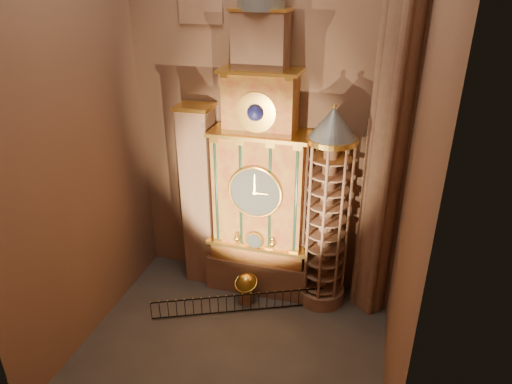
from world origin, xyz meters
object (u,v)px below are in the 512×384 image
(astronomical_clock, at_px, (260,178))
(celestial_globe, at_px, (246,286))
(stair_turret, at_px, (326,213))
(iron_railing, at_px, (239,303))
(portrait_tower, at_px, (200,197))

(astronomical_clock, distance_m, celestial_globe, 5.86)
(stair_turret, bearing_deg, iron_railing, -149.66)
(astronomical_clock, distance_m, iron_railing, 6.64)
(astronomical_clock, height_order, celestial_globe, astronomical_clock)
(portrait_tower, bearing_deg, celestial_globe, -28.86)
(celestial_globe, bearing_deg, astronomical_clock, 79.54)
(stair_turret, bearing_deg, portrait_tower, 177.67)
(iron_railing, bearing_deg, celestial_globe, 81.51)
(celestial_globe, height_order, iron_railing, celestial_globe)
(celestial_globe, bearing_deg, stair_turret, 20.46)
(astronomical_clock, bearing_deg, stair_turret, -4.30)
(astronomical_clock, bearing_deg, portrait_tower, 179.71)
(stair_turret, distance_m, celestial_globe, 5.84)
(portrait_tower, height_order, stair_turret, stair_turret)
(celestial_globe, bearing_deg, portrait_tower, 151.14)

